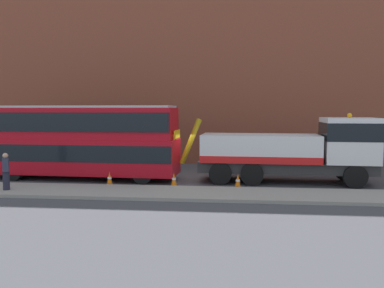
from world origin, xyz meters
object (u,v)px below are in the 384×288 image
pedestrian_onlooker (6,172)px  traffic_cone_near_truck (238,182)px  traffic_cone_midway (174,180)px  double_decker_bus (79,139)px  recovery_tow_truck (294,149)px  traffic_cone_near_bus (110,179)px

pedestrian_onlooker → traffic_cone_near_truck: 10.88m
traffic_cone_midway → double_decker_bus: bearing=162.4°
double_decker_bus → pedestrian_onlooker: (-1.91, -4.05, -1.25)m
double_decker_bus → recovery_tow_truck: bearing=2.4°
pedestrian_onlooker → traffic_cone_near_bus: bearing=1.4°
pedestrian_onlooker → traffic_cone_near_bus: (4.19, 2.24, -0.64)m
traffic_cone_midway → traffic_cone_near_truck: bearing=-2.1°
recovery_tow_truck → traffic_cone_near_truck: size_ratio=14.16×
traffic_cone_near_bus → traffic_cone_midway: size_ratio=1.00×
pedestrian_onlooker → traffic_cone_midway: size_ratio=2.38×
pedestrian_onlooker → traffic_cone_midway: 7.84m
recovery_tow_truck → double_decker_bus: 11.69m
double_decker_bus → traffic_cone_near_bus: 3.47m
double_decker_bus → traffic_cone_near_truck: size_ratio=15.45×
double_decker_bus → traffic_cone_near_bus: size_ratio=15.45×
recovery_tow_truck → traffic_cone_midway: bearing=-161.6°
recovery_tow_truck → traffic_cone_near_truck: bearing=-145.3°
recovery_tow_truck → pedestrian_onlooker: (-13.59, -4.03, -0.77)m
traffic_cone_near_bus → pedestrian_onlooker: bearing=-151.8°
recovery_tow_truck → pedestrian_onlooker: 14.19m
pedestrian_onlooker → traffic_cone_near_truck: pedestrian_onlooker is taller
double_decker_bus → traffic_cone_near_truck: (8.73, -1.88, -1.89)m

